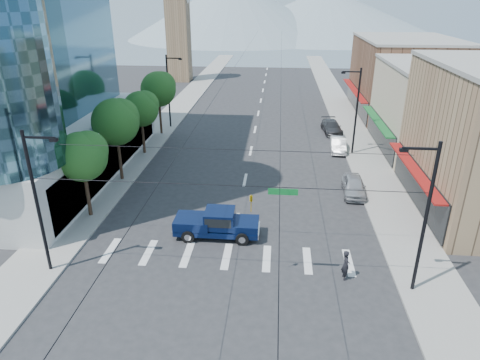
{
  "coord_description": "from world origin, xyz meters",
  "views": [
    {
      "loc": [
        2.77,
        -21.77,
        15.63
      ],
      "look_at": [
        0.16,
        7.11,
        3.0
      ],
      "focal_mm": 32.0,
      "sensor_mm": 36.0,
      "label": 1
    }
  ],
  "objects_px": {
    "parked_car_near": "(354,186)",
    "parked_car_far": "(332,127)",
    "pedestrian": "(346,265)",
    "parked_car_mid": "(338,145)",
    "pickup_truck": "(216,223)"
  },
  "relations": [
    {
      "from": "pickup_truck",
      "to": "parked_car_mid",
      "type": "height_order",
      "value": "pickup_truck"
    },
    {
      "from": "parked_car_near",
      "to": "parked_car_mid",
      "type": "relative_size",
      "value": 1.02
    },
    {
      "from": "pedestrian",
      "to": "parked_car_near",
      "type": "bearing_deg",
      "value": -18.73
    },
    {
      "from": "pedestrian",
      "to": "parked_car_far",
      "type": "distance_m",
      "value": 29.78
    },
    {
      "from": "parked_car_near",
      "to": "parked_car_far",
      "type": "height_order",
      "value": "parked_car_near"
    },
    {
      "from": "parked_car_near",
      "to": "parked_car_far",
      "type": "relative_size",
      "value": 0.89
    },
    {
      "from": "pickup_truck",
      "to": "parked_car_far",
      "type": "relative_size",
      "value": 1.19
    },
    {
      "from": "pickup_truck",
      "to": "parked_car_far",
      "type": "height_order",
      "value": "pickup_truck"
    },
    {
      "from": "parked_car_far",
      "to": "parked_car_near",
      "type": "bearing_deg",
      "value": -95.38
    },
    {
      "from": "parked_car_mid",
      "to": "parked_car_far",
      "type": "relative_size",
      "value": 0.87
    },
    {
      "from": "pedestrian",
      "to": "parked_car_mid",
      "type": "height_order",
      "value": "pedestrian"
    },
    {
      "from": "parked_car_near",
      "to": "parked_car_far",
      "type": "xyz_separation_m",
      "value": [
        0.0,
        17.66,
        -0.04
      ]
    },
    {
      "from": "pickup_truck",
      "to": "pedestrian",
      "type": "relative_size",
      "value": 3.13
    },
    {
      "from": "parked_car_near",
      "to": "parked_car_far",
      "type": "bearing_deg",
      "value": 92.56
    },
    {
      "from": "pickup_truck",
      "to": "parked_car_mid",
      "type": "xyz_separation_m",
      "value": [
        10.6,
        18.8,
        -0.32
      ]
    }
  ]
}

